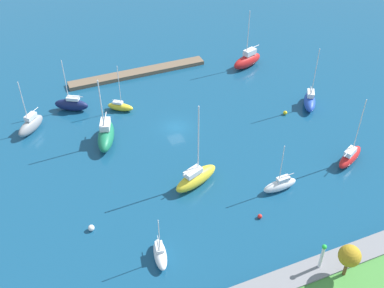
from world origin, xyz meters
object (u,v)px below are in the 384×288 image
at_px(pier_dock, 138,73).
at_px(mooring_buoy_yellow, 285,113).
at_px(sailboat_red_lone_south, 247,60).
at_px(sailboat_gray_east_end, 31,125).
at_px(sailboat_white_along_channel, 160,254).
at_px(mooring_buoy_red, 260,216).
at_px(sailboat_red_west_end, 350,156).
at_px(park_tree_mideast, 350,256).
at_px(sailboat_green_lone_north, 106,135).
at_px(sailboat_white_center_basin, 280,185).
at_px(mooring_buoy_white, 91,228).
at_px(sailboat_yellow_outer_mooring, 196,178).
at_px(sailboat_blue_far_north, 310,101).
at_px(sailboat_yellow_by_breakwater, 120,106).
at_px(sailboat_navy_mid_basin, 72,104).
at_px(harbor_beacon, 322,254).

distance_m(pier_dock, mooring_buoy_yellow, 29.93).
distance_m(sailboat_red_lone_south, sailboat_gray_east_end, 43.18).
bearing_deg(sailboat_white_along_channel, mooring_buoy_red, 105.46).
relative_size(sailboat_red_west_end, mooring_buoy_yellow, 15.39).
relative_size(park_tree_mideast, sailboat_green_lone_north, 0.39).
distance_m(sailboat_white_center_basin, sailboat_gray_east_end, 40.82).
height_order(mooring_buoy_white, mooring_buoy_red, mooring_buoy_white).
bearing_deg(sailboat_yellow_outer_mooring, park_tree_mideast, -87.36).
relative_size(sailboat_blue_far_north, sailboat_red_west_end, 1.03).
bearing_deg(park_tree_mideast, sailboat_yellow_by_breakwater, -72.26).
bearing_deg(mooring_buoy_yellow, sailboat_yellow_outer_mooring, 26.03).
distance_m(pier_dock, sailboat_red_west_end, 43.18).
height_order(sailboat_gray_east_end, sailboat_yellow_by_breakwater, sailboat_gray_east_end).
relative_size(sailboat_green_lone_north, sailboat_blue_far_north, 1.02).
bearing_deg(mooring_buoy_white, sailboat_green_lone_north, -110.44).
height_order(sailboat_navy_mid_basin, mooring_buoy_red, sailboat_navy_mid_basin).
bearing_deg(sailboat_yellow_by_breakwater, sailboat_green_lone_north, -82.23).
bearing_deg(sailboat_yellow_outer_mooring, sailboat_red_lone_south, 29.60).
xyz_separation_m(pier_dock, sailboat_red_lone_south, (-21.18, 5.34, 1.05)).
height_order(sailboat_navy_mid_basin, sailboat_gray_east_end, sailboat_navy_mid_basin).
relative_size(pier_dock, sailboat_white_center_basin, 3.44).
xyz_separation_m(sailboat_green_lone_north, mooring_buoy_red, (-14.44, 23.55, -1.15)).
bearing_deg(mooring_buoy_red, mooring_buoy_white, -17.10).
xyz_separation_m(sailboat_yellow_by_breakwater, mooring_buoy_white, (10.86, 25.14, -0.35)).
xyz_separation_m(sailboat_white_center_basin, mooring_buoy_red, (5.17, 3.64, -0.61)).
height_order(mooring_buoy_red, mooring_buoy_yellow, mooring_buoy_yellow).
distance_m(sailboat_yellow_by_breakwater, sailboat_red_west_end, 38.66).
relative_size(mooring_buoy_white, mooring_buoy_red, 1.36).
distance_m(sailboat_blue_far_north, sailboat_red_west_end, 15.43).
xyz_separation_m(sailboat_gray_east_end, sailboat_green_lone_north, (-10.56, 7.57, 0.19)).
relative_size(sailboat_red_lone_south, mooring_buoy_white, 14.28).
height_order(sailboat_blue_far_north, sailboat_white_along_channel, sailboat_blue_far_north).
xyz_separation_m(pier_dock, mooring_buoy_red, (-3.40, 42.33, -0.07)).
relative_size(sailboat_gray_east_end, mooring_buoy_white, 11.54).
relative_size(harbor_beacon, sailboat_blue_far_north, 0.33).
distance_m(sailboat_yellow_outer_mooring, mooring_buoy_red, 10.54).
height_order(sailboat_green_lone_north, sailboat_red_west_end, sailboat_green_lone_north).
relative_size(sailboat_navy_mid_basin, sailboat_blue_far_north, 0.85).
bearing_deg(mooring_buoy_white, harbor_beacon, 143.82).
xyz_separation_m(park_tree_mideast, sailboat_white_center_basin, (-1.20, -15.69, -3.41)).
relative_size(pier_dock, sailboat_yellow_by_breakwater, 3.13).
bearing_deg(sailboat_white_center_basin, sailboat_red_west_end, -176.59).
relative_size(pier_dock, mooring_buoy_white, 33.02).
relative_size(sailboat_red_lone_south, sailboat_gray_east_end, 1.24).
bearing_deg(park_tree_mideast, sailboat_white_center_basin, -94.39).
bearing_deg(sailboat_red_lone_south, sailboat_gray_east_end, -11.66).
distance_m(harbor_beacon, sailboat_white_along_channel, 18.67).
bearing_deg(mooring_buoy_red, sailboat_red_lone_south, -115.66).
distance_m(sailboat_yellow_outer_mooring, sailboat_gray_east_end, 29.60).
distance_m(park_tree_mideast, sailboat_yellow_by_breakwater, 45.91).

